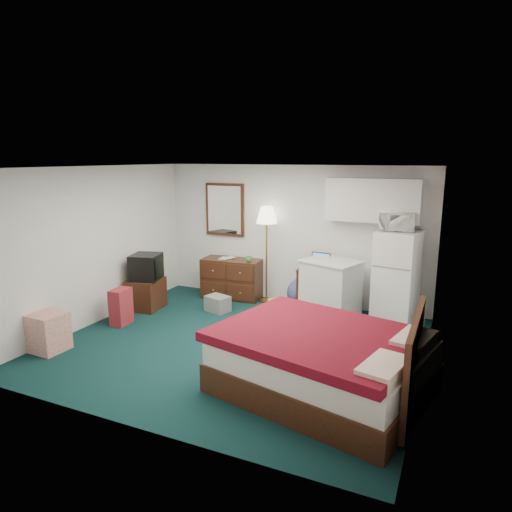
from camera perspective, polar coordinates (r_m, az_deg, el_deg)
The scene contains 25 objects.
floor at distance 6.67m, azimuth -2.43°, elevation -11.00°, with size 5.00×4.50×0.01m, color black.
ceiling at distance 6.13m, azimuth -2.65°, elevation 11.01°, with size 5.00×4.50×0.01m, color silver.
walls at distance 6.28m, azimuth -2.54°, elevation -0.47°, with size 5.01×4.51×2.50m.
mirror at distance 8.77m, azimuth -3.90°, elevation 5.81°, with size 0.80×0.06×1.00m, color white, non-canonical shape.
upper_cabinets at distance 7.68m, azimuth 14.40°, elevation 6.79°, with size 1.50×0.35×0.70m, color silver, non-canonical shape.
headboard at distance 5.14m, azimuth 19.12°, elevation -12.38°, with size 0.06×1.56×1.00m, color black, non-canonical shape.
dresser at distance 8.69m, azimuth -3.03°, elevation -2.80°, with size 1.10×0.50×0.75m, color black, non-canonical shape.
floor_lamp at distance 8.33m, azimuth 1.33°, elevation 0.14°, with size 0.38×0.38×1.77m, color #C18C3F, non-canonical shape.
desk at distance 8.03m, azimuth 7.56°, elevation -4.09°, with size 0.61×0.61×0.77m, color black, non-canonical shape.
exercise_ball at distance 8.16m, azimuth 5.77°, elevation -4.61°, with size 0.54×0.54×0.54m, color #3B4884.
kitchen_counter at distance 7.74m, azimuth 9.29°, elevation -4.16°, with size 0.85×0.65×0.93m, color silver, non-canonical shape.
fridge at distance 7.63m, azimuth 17.13°, elevation -2.57°, with size 0.62×0.62×1.50m, color white, non-canonical shape.
bed at distance 5.37m, azimuth 8.25°, elevation -13.01°, with size 2.20×1.72×0.71m, color maroon, non-canonical shape.
tv_stand at distance 8.32m, azimuth -13.62°, elevation -4.61°, with size 0.54×0.58×0.54m, color black, non-canonical shape.
suitcase at distance 7.65m, azimuth -16.52°, elevation -6.09°, with size 0.22×0.36×0.58m, color maroon, non-canonical shape.
retail_box at distance 7.00m, azimuth -24.50°, elevation -8.65°, with size 0.43×0.43×0.54m, color silver, non-canonical shape.
file_bin at distance 8.00m, azimuth -4.82°, elevation -5.96°, with size 0.39×0.29×0.27m, color gray, non-canonical shape.
cardboard_box_a at distance 7.93m, azimuth 2.48°, elevation -6.28°, with size 0.26×0.22×0.22m, color #A77A54, non-canonical shape.
cardboard_box_b at distance 7.70m, azimuth 4.13°, elevation -6.72°, with size 0.22×0.26×0.26m, color #A77A54, non-canonical shape.
laptop at distance 7.89m, azimuth 7.71°, elevation -0.61°, with size 0.35×0.28×0.24m, color black, non-canonical shape.
crt_tv at distance 8.19m, azimuth -13.57°, elevation -1.32°, with size 0.48×0.52×0.44m, color black, non-canonical shape.
microwave at distance 7.50m, azimuth 17.24°, elevation 4.44°, with size 0.54×0.30×0.36m, color white.
book_a at distance 8.64m, azimuth -4.47°, elevation 0.44°, with size 0.17×0.02×0.23m, color #A77A54.
book_b at distance 8.68m, azimuth -3.70°, elevation 0.46°, with size 0.16×0.02×0.21m, color #A77A54.
mug at distance 8.35m, azimuth -0.91°, elevation -0.31°, with size 0.12×0.10×0.12m, color #479540.
Camera 1 is at (2.77, -5.46, 2.64)m, focal length 32.00 mm.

